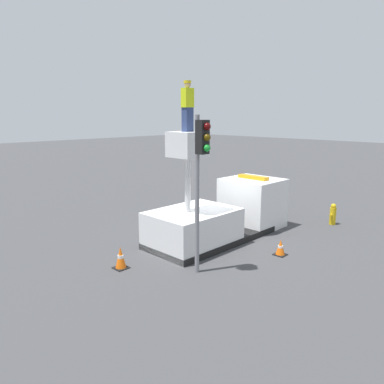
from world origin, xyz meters
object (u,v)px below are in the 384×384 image
traffic_cone_rear (121,258)px  traffic_cone_curbside (280,248)px  fire_hydrant (333,214)px  worker (188,106)px  traffic_light_pole (201,164)px  bucket_truck (222,214)px

traffic_cone_rear → traffic_cone_curbside: bearing=-33.3°
fire_hydrant → traffic_cone_rear: size_ratio=1.32×
worker → traffic_cone_curbside: size_ratio=3.05×
traffic_light_pole → fire_hydrant: traffic_light_pole is taller
worker → traffic_light_pole: 2.88m
fire_hydrant → traffic_cone_curbside: 5.04m
fire_hydrant → traffic_cone_curbside: fire_hydrant is taller
worker → fire_hydrant: bearing=-20.0°
bucket_truck → traffic_cone_curbside: size_ratio=11.46×
bucket_truck → traffic_cone_rear: bucket_truck is taller
traffic_light_pole → worker: bearing=55.1°
bucket_truck → worker: size_ratio=3.76×
bucket_truck → worker: 4.73m
bucket_truck → traffic_cone_curbside: (-0.13, -2.86, -0.68)m
fire_hydrant → traffic_cone_curbside: size_ratio=1.71×
bucket_truck → worker: (-1.98, 0.00, 4.29)m
fire_hydrant → worker: bearing=160.0°
bucket_truck → traffic_light_pole: bearing=-150.2°
traffic_cone_rear → traffic_cone_curbside: size_ratio=1.30×
bucket_truck → worker: bearing=180.0°
traffic_light_pole → traffic_cone_rear: size_ratio=6.68×
worker → traffic_light_pole: worker is taller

